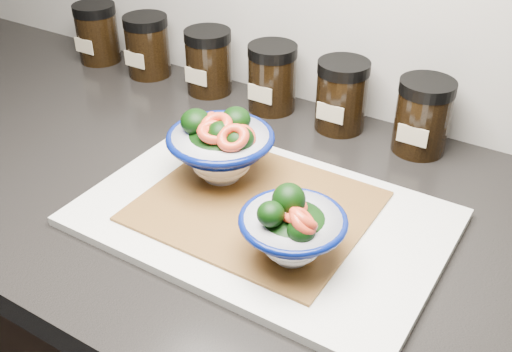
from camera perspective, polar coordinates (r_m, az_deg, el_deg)
The scene contains 11 objects.
countertop at distance 0.88m, azimuth -7.47°, elevation -0.53°, with size 3.50×0.60×0.04m, color black.
cutting_board at distance 0.76m, azimuth 0.64°, elevation -3.95°, with size 0.45×0.30×0.01m, color silver.
bamboo_mat at distance 0.77m, azimuth -0.00°, elevation -2.86°, with size 0.28×0.24×0.00m, color olive.
bowl_left at distance 0.80m, azimuth -3.30°, elevation 2.77°, with size 0.14×0.14×0.10m.
bowl_right at distance 0.67m, azimuth 3.49°, elevation -5.11°, with size 0.12×0.12×0.09m.
spice_jar_a at distance 1.24m, azimuth -14.88°, elevation 13.03°, with size 0.08×0.08×0.11m.
spice_jar_b at distance 1.16m, azimuth -10.29°, elevation 12.10°, with size 0.08×0.08×0.11m.
spice_jar_c at distance 1.07m, azimuth -4.54°, elevation 10.82°, with size 0.08×0.08×0.11m.
spice_jar_d at distance 1.01m, azimuth 1.54°, elevation 9.34°, with size 0.08×0.08×0.11m.
spice_jar_e at distance 0.96m, azimuth 8.15°, elevation 7.60°, with size 0.08×0.08×0.11m.
spice_jar_f at distance 0.92m, azimuth 15.59°, elevation 5.50°, with size 0.08×0.08×0.11m.
Camera 1 is at (0.48, 0.90, 1.37)m, focal length 42.00 mm.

